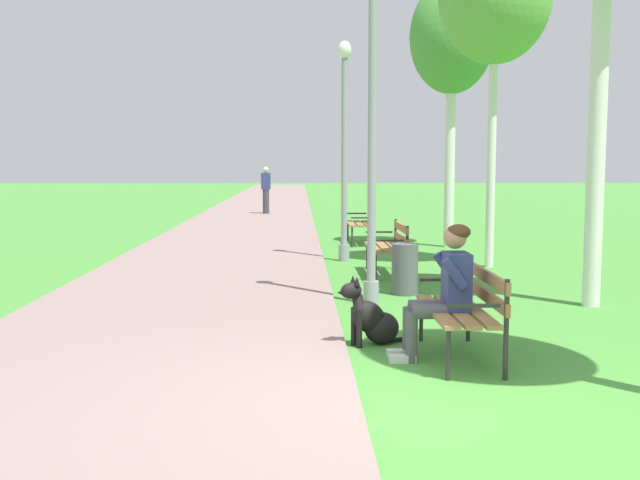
{
  "coord_description": "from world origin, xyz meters",
  "views": [
    {
      "loc": [
        -0.84,
        -5.42,
        1.81
      ],
      "look_at": [
        -0.59,
        3.35,
        0.9
      ],
      "focal_mm": 42.32,
      "sensor_mm": 36.0,
      "label": 1
    }
  ],
  "objects_px": {
    "litter_bin": "(405,269)",
    "pedestrian_distant": "(266,190)",
    "park_bench_far": "(363,221)",
    "lamp_post_near": "(372,116)",
    "park_bench_near": "(466,304)",
    "birch_tree_fourth": "(452,40)",
    "person_seated_on_near_bench": "(445,286)",
    "dog_black": "(372,319)",
    "park_bench_mid": "(390,243)",
    "lamp_post_mid": "(344,149)"
  },
  "relations": [
    {
      "from": "birch_tree_fourth",
      "to": "park_bench_mid",
      "type": "bearing_deg",
      "value": -113.67
    },
    {
      "from": "park_bench_mid",
      "to": "dog_black",
      "type": "bearing_deg",
      "value": -98.96
    },
    {
      "from": "person_seated_on_near_bench",
      "to": "birch_tree_fourth",
      "type": "bearing_deg",
      "value": 78.48
    },
    {
      "from": "lamp_post_near",
      "to": "litter_bin",
      "type": "distance_m",
      "value": 2.22
    },
    {
      "from": "park_bench_far",
      "to": "lamp_post_near",
      "type": "xyz_separation_m",
      "value": [
        -0.51,
        -7.14,
        1.87
      ]
    },
    {
      "from": "park_bench_near",
      "to": "person_seated_on_near_bench",
      "type": "distance_m",
      "value": 0.27
    },
    {
      "from": "park_bench_mid",
      "to": "park_bench_far",
      "type": "distance_m",
      "value": 4.65
    },
    {
      "from": "pedestrian_distant",
      "to": "park_bench_near",
      "type": "bearing_deg",
      "value": -82.1
    },
    {
      "from": "park_bench_mid",
      "to": "person_seated_on_near_bench",
      "type": "xyz_separation_m",
      "value": [
        -0.13,
        -5.21,
        0.17
      ]
    },
    {
      "from": "litter_bin",
      "to": "pedestrian_distant",
      "type": "xyz_separation_m",
      "value": [
        -2.58,
        15.79,
        0.49
      ]
    },
    {
      "from": "park_bench_mid",
      "to": "lamp_post_near",
      "type": "xyz_separation_m",
      "value": [
        -0.54,
        -2.49,
        1.87
      ]
    },
    {
      "from": "park_bench_near",
      "to": "park_bench_mid",
      "type": "bearing_deg",
      "value": 90.85
    },
    {
      "from": "park_bench_far",
      "to": "lamp_post_near",
      "type": "bearing_deg",
      "value": -94.09
    },
    {
      "from": "dog_black",
      "to": "litter_bin",
      "type": "xyz_separation_m",
      "value": [
        0.72,
        2.85,
        0.09
      ]
    },
    {
      "from": "lamp_post_mid",
      "to": "lamp_post_near",
      "type": "bearing_deg",
      "value": -88.75
    },
    {
      "from": "lamp_post_mid",
      "to": "dog_black",
      "type": "bearing_deg",
      "value": -90.91
    },
    {
      "from": "lamp_post_near",
      "to": "dog_black",
      "type": "bearing_deg",
      "value": -95.15
    },
    {
      "from": "lamp_post_mid",
      "to": "litter_bin",
      "type": "xyz_separation_m",
      "value": [
        0.62,
        -3.53,
        -1.7
      ]
    },
    {
      "from": "birch_tree_fourth",
      "to": "lamp_post_mid",
      "type": "bearing_deg",
      "value": -136.71
    },
    {
      "from": "person_seated_on_near_bench",
      "to": "litter_bin",
      "type": "height_order",
      "value": "person_seated_on_near_bench"
    },
    {
      "from": "park_bench_far",
      "to": "person_seated_on_near_bench",
      "type": "height_order",
      "value": "person_seated_on_near_bench"
    },
    {
      "from": "park_bench_mid",
      "to": "park_bench_far",
      "type": "height_order",
      "value": "same"
    },
    {
      "from": "park_bench_mid",
      "to": "litter_bin",
      "type": "distance_m",
      "value": 1.79
    },
    {
      "from": "park_bench_mid",
      "to": "lamp_post_mid",
      "type": "relative_size",
      "value": 0.38
    },
    {
      "from": "park_bench_near",
      "to": "birch_tree_fourth",
      "type": "relative_size",
      "value": 0.27
    },
    {
      "from": "person_seated_on_near_bench",
      "to": "birch_tree_fourth",
      "type": "relative_size",
      "value": 0.22
    },
    {
      "from": "park_bench_near",
      "to": "birch_tree_fourth",
      "type": "height_order",
      "value": "birch_tree_fourth"
    },
    {
      "from": "park_bench_near",
      "to": "birch_tree_fourth",
      "type": "distance_m",
      "value": 10.07
    },
    {
      "from": "park_bench_mid",
      "to": "person_seated_on_near_bench",
      "type": "distance_m",
      "value": 5.22
    },
    {
      "from": "park_bench_near",
      "to": "person_seated_on_near_bench",
      "type": "xyz_separation_m",
      "value": [
        -0.21,
        -0.02,
        0.17
      ]
    },
    {
      "from": "lamp_post_near",
      "to": "litter_bin",
      "type": "relative_size",
      "value": 6.59
    },
    {
      "from": "park_bench_mid",
      "to": "dog_black",
      "type": "relative_size",
      "value": 1.88
    },
    {
      "from": "lamp_post_mid",
      "to": "pedestrian_distant",
      "type": "bearing_deg",
      "value": 99.06
    },
    {
      "from": "park_bench_near",
      "to": "park_bench_far",
      "type": "distance_m",
      "value": 9.84
    },
    {
      "from": "park_bench_near",
      "to": "person_seated_on_near_bench",
      "type": "bearing_deg",
      "value": -174.07
    },
    {
      "from": "park_bench_far",
      "to": "lamp_post_mid",
      "type": "height_order",
      "value": "lamp_post_mid"
    },
    {
      "from": "park_bench_mid",
      "to": "person_seated_on_near_bench",
      "type": "height_order",
      "value": "person_seated_on_near_bench"
    },
    {
      "from": "litter_bin",
      "to": "pedestrian_distant",
      "type": "relative_size",
      "value": 0.42
    },
    {
      "from": "dog_black",
      "to": "birch_tree_fourth",
      "type": "height_order",
      "value": "birch_tree_fourth"
    },
    {
      "from": "litter_bin",
      "to": "pedestrian_distant",
      "type": "height_order",
      "value": "pedestrian_distant"
    },
    {
      "from": "park_bench_near",
      "to": "pedestrian_distant",
      "type": "height_order",
      "value": "pedestrian_distant"
    },
    {
      "from": "park_bench_near",
      "to": "dog_black",
      "type": "relative_size",
      "value": 1.88
    },
    {
      "from": "park_bench_mid",
      "to": "lamp_post_mid",
      "type": "xyz_separation_m",
      "value": [
        -0.63,
        1.74,
        1.54
      ]
    },
    {
      "from": "park_bench_far",
      "to": "litter_bin",
      "type": "xyz_separation_m",
      "value": [
        0.02,
        -6.43,
        -0.16
      ]
    },
    {
      "from": "person_seated_on_near_bench",
      "to": "lamp_post_mid",
      "type": "xyz_separation_m",
      "value": [
        -0.5,
        6.95,
        1.37
      ]
    },
    {
      "from": "pedestrian_distant",
      "to": "park_bench_mid",
      "type": "bearing_deg",
      "value": -79.54
    },
    {
      "from": "lamp_post_near",
      "to": "pedestrian_distant",
      "type": "xyz_separation_m",
      "value": [
        -2.05,
        16.5,
        -1.54
      ]
    },
    {
      "from": "park_bench_near",
      "to": "park_bench_mid",
      "type": "relative_size",
      "value": 1.0
    },
    {
      "from": "park_bench_near",
      "to": "lamp_post_mid",
      "type": "distance_m",
      "value": 7.13
    },
    {
      "from": "lamp_post_mid",
      "to": "park_bench_near",
      "type": "bearing_deg",
      "value": -84.18
    }
  ]
}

